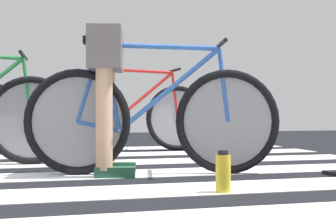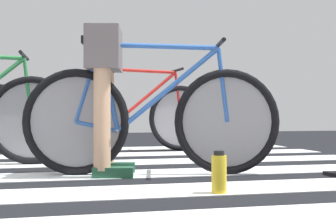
# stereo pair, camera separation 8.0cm
# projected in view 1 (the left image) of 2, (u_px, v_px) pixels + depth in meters

# --- Properties ---
(ground) EXTENTS (18.00, 14.00, 0.02)m
(ground) POSITION_uv_depth(u_px,v_px,m) (75.00, 186.00, 2.86)
(ground) COLOR black
(crosswalk_markings) EXTENTS (5.46, 5.78, 0.00)m
(crosswalk_markings) POSITION_uv_depth(u_px,v_px,m) (81.00, 183.00, 2.88)
(crosswalk_markings) COLOR silver
(crosswalk_markings) RESTS_ON ground
(bicycle_1_of_4) EXTENTS (1.71, 0.56, 0.93)m
(bicycle_1_of_4) POSITION_uv_depth(u_px,v_px,m) (153.00, 118.00, 3.30)
(bicycle_1_of_4) COLOR black
(bicycle_1_of_4) RESTS_ON ground
(cyclist_1_of_4) EXTENTS (0.38, 0.45, 0.99)m
(cyclist_1_of_4) POSITION_uv_depth(u_px,v_px,m) (107.00, 80.00, 3.28)
(cyclist_1_of_4) COLOR tan
(cyclist_1_of_4) RESTS_ON ground
(bicycle_3_of_4) EXTENTS (1.74, 0.52, 0.93)m
(bicycle_3_of_4) POSITION_uv_depth(u_px,v_px,m) (132.00, 116.00, 5.22)
(bicycle_3_of_4) COLOR black
(bicycle_3_of_4) RESTS_ON ground
(water_bottle) EXTENTS (0.08, 0.08, 0.22)m
(water_bottle) POSITION_uv_depth(u_px,v_px,m) (223.00, 173.00, 2.55)
(water_bottle) COLOR yellow
(water_bottle) RESTS_ON ground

